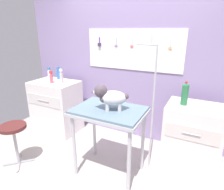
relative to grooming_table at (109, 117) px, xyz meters
name	(u,v)px	position (x,y,z in m)	size (l,w,h in m)	color
ground	(92,179)	(-0.13, -0.22, -0.81)	(4.40, 4.00, 0.04)	#B2A9A2
rear_wall_panel	(132,70)	(-0.13, 1.06, 0.37)	(4.00, 0.11, 2.30)	#917DAC
grooming_table	(109,117)	(0.00, 0.00, 0.00)	(0.85, 0.59, 0.89)	#B7B7BC
grooming_arm	(152,116)	(0.44, 0.32, -0.02)	(0.30, 0.11, 1.64)	#B7B7BC
dog	(110,97)	(0.02, -0.02, 0.27)	(0.41, 0.30, 0.31)	silver
counter_left	(56,106)	(-1.39, 0.58, -0.32)	(0.80, 0.58, 0.93)	silver
cabinet_right	(192,138)	(0.92, 0.55, -0.34)	(0.68, 0.54, 0.90)	silver
stool	(14,133)	(-1.21, -0.44, -0.30)	(0.34, 0.34, 0.60)	#9E9EA3
spray_bottle_tall	(58,74)	(-1.45, 0.77, 0.24)	(0.06, 0.06, 0.22)	blue
conditioner_bottle	(61,77)	(-1.20, 0.57, 0.25)	(0.06, 0.06, 0.24)	#B8B2B3
spray_bottle_short	(49,73)	(-1.69, 0.79, 0.22)	(0.06, 0.06, 0.19)	white
pump_bottle_white	(51,78)	(-1.37, 0.51, 0.23)	(0.05, 0.05, 0.20)	#CE5768
soda_bottle	(185,94)	(0.78, 0.53, 0.25)	(0.08, 0.08, 0.30)	#287142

